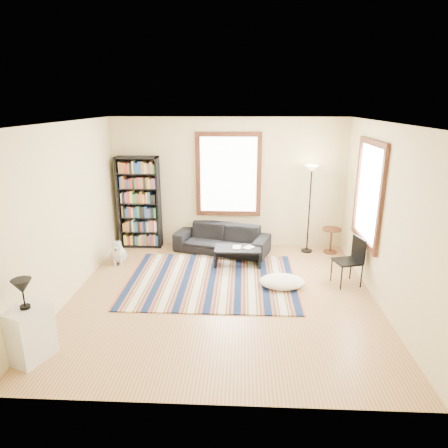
{
  "coord_description": "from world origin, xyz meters",
  "views": [
    {
      "loc": [
        0.31,
        -5.99,
        3.09
      ],
      "look_at": [
        0.0,
        0.5,
        1.1
      ],
      "focal_mm": 32.0,
      "sensor_mm": 36.0,
      "label": 1
    }
  ],
  "objects_px": {
    "coffee_table": "(238,256)",
    "dog": "(118,251)",
    "bookshelf": "(139,203)",
    "white_cabinet": "(30,334)",
    "folding_chair": "(347,262)",
    "sofa": "(222,239)",
    "floor_lamp": "(309,210)",
    "side_table": "(331,241)",
    "floor_cushion": "(282,282)"
  },
  "relations": [
    {
      "from": "coffee_table",
      "to": "dog",
      "type": "distance_m",
      "value": 2.38
    },
    {
      "from": "bookshelf",
      "to": "white_cabinet",
      "type": "bearing_deg",
      "value": -95.17
    },
    {
      "from": "bookshelf",
      "to": "folding_chair",
      "type": "xyz_separation_m",
      "value": [
        4.08,
        -1.76,
        -0.57
      ]
    },
    {
      "from": "sofa",
      "to": "coffee_table",
      "type": "xyz_separation_m",
      "value": [
        0.35,
        -0.71,
        -0.11
      ]
    },
    {
      "from": "floor_lamp",
      "to": "sofa",
      "type": "bearing_deg",
      "value": -176.87
    },
    {
      "from": "side_table",
      "to": "white_cabinet",
      "type": "relative_size",
      "value": 0.77
    },
    {
      "from": "coffee_table",
      "to": "bookshelf",
      "type": "bearing_deg",
      "value": 155.5
    },
    {
      "from": "bookshelf",
      "to": "white_cabinet",
      "type": "relative_size",
      "value": 2.86
    },
    {
      "from": "floor_cushion",
      "to": "sofa",
      "type": "bearing_deg",
      "value": 124.41
    },
    {
      "from": "side_table",
      "to": "white_cabinet",
      "type": "height_order",
      "value": "white_cabinet"
    },
    {
      "from": "floor_lamp",
      "to": "folding_chair",
      "type": "xyz_separation_m",
      "value": [
        0.44,
        -1.59,
        -0.5
      ]
    },
    {
      "from": "floor_lamp",
      "to": "side_table",
      "type": "relative_size",
      "value": 3.44
    },
    {
      "from": "bookshelf",
      "to": "folding_chair",
      "type": "relative_size",
      "value": 2.33
    },
    {
      "from": "side_table",
      "to": "bookshelf",
      "type": "bearing_deg",
      "value": 177.04
    },
    {
      "from": "dog",
      "to": "floor_cushion",
      "type": "bearing_deg",
      "value": -26.25
    },
    {
      "from": "bookshelf",
      "to": "folding_chair",
      "type": "distance_m",
      "value": 4.48
    },
    {
      "from": "bookshelf",
      "to": "coffee_table",
      "type": "relative_size",
      "value": 2.22
    },
    {
      "from": "floor_lamp",
      "to": "dog",
      "type": "height_order",
      "value": "floor_lamp"
    },
    {
      "from": "floor_cushion",
      "to": "dog",
      "type": "height_order",
      "value": "dog"
    },
    {
      "from": "side_table",
      "to": "white_cabinet",
      "type": "distance_m",
      "value": 5.96
    },
    {
      "from": "side_table",
      "to": "floor_cushion",
      "type": "bearing_deg",
      "value": -124.6
    },
    {
      "from": "bookshelf",
      "to": "side_table",
      "type": "distance_m",
      "value": 4.2
    },
    {
      "from": "sofa",
      "to": "folding_chair",
      "type": "bearing_deg",
      "value": -16.69
    },
    {
      "from": "floor_lamp",
      "to": "dog",
      "type": "distance_m",
      "value": 4.0
    },
    {
      "from": "floor_lamp",
      "to": "side_table",
      "type": "distance_m",
      "value": 0.82
    },
    {
      "from": "bookshelf",
      "to": "coffee_table",
      "type": "xyz_separation_m",
      "value": [
        2.16,
        -0.98,
        -0.82
      ]
    },
    {
      "from": "floor_cushion",
      "to": "side_table",
      "type": "relative_size",
      "value": 1.45
    },
    {
      "from": "coffee_table",
      "to": "side_table",
      "type": "distance_m",
      "value": 2.12
    },
    {
      "from": "white_cabinet",
      "to": "dog",
      "type": "relative_size",
      "value": 1.38
    },
    {
      "from": "bookshelf",
      "to": "folding_chair",
      "type": "bearing_deg",
      "value": -23.39
    },
    {
      "from": "bookshelf",
      "to": "floor_cushion",
      "type": "distance_m",
      "value": 3.63
    },
    {
      "from": "bookshelf",
      "to": "side_table",
      "type": "relative_size",
      "value": 3.7
    },
    {
      "from": "coffee_table",
      "to": "white_cabinet",
      "type": "height_order",
      "value": "white_cabinet"
    },
    {
      "from": "coffee_table",
      "to": "dog",
      "type": "bearing_deg",
      "value": 179.74
    },
    {
      "from": "floor_cushion",
      "to": "floor_lamp",
      "type": "height_order",
      "value": "floor_lamp"
    },
    {
      "from": "white_cabinet",
      "to": "sofa",
      "type": "bearing_deg",
      "value": 82.4
    },
    {
      "from": "sofa",
      "to": "side_table",
      "type": "distance_m",
      "value": 2.32
    },
    {
      "from": "floor_lamp",
      "to": "white_cabinet",
      "type": "bearing_deg",
      "value": -135.47
    },
    {
      "from": "floor_cushion",
      "to": "floor_lamp",
      "type": "relative_size",
      "value": 0.42
    },
    {
      "from": "sofa",
      "to": "bookshelf",
      "type": "relative_size",
      "value": 0.99
    },
    {
      "from": "sofa",
      "to": "floor_cushion",
      "type": "distance_m",
      "value": 2.02
    },
    {
      "from": "floor_lamp",
      "to": "folding_chair",
      "type": "distance_m",
      "value": 1.73
    },
    {
      "from": "folding_chair",
      "to": "dog",
      "type": "relative_size",
      "value": 1.69
    },
    {
      "from": "white_cabinet",
      "to": "folding_chair",
      "type": "bearing_deg",
      "value": 49.81
    },
    {
      "from": "folding_chair",
      "to": "dog",
      "type": "bearing_deg",
      "value": 154.04
    },
    {
      "from": "dog",
      "to": "floor_lamp",
      "type": "bearing_deg",
      "value": 2.27
    },
    {
      "from": "sofa",
      "to": "side_table",
      "type": "bearing_deg",
      "value": 18.07
    },
    {
      "from": "bookshelf",
      "to": "floor_lamp",
      "type": "height_order",
      "value": "bookshelf"
    },
    {
      "from": "coffee_table",
      "to": "floor_lamp",
      "type": "xyz_separation_m",
      "value": [
        1.48,
        0.81,
        0.75
      ]
    },
    {
      "from": "folding_chair",
      "to": "white_cabinet",
      "type": "height_order",
      "value": "folding_chair"
    }
  ]
}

